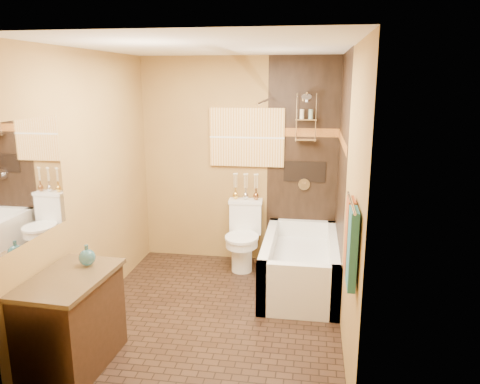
% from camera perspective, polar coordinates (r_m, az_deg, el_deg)
% --- Properties ---
extents(floor, '(3.00, 3.00, 0.00)m').
position_cam_1_polar(floor, '(4.72, -3.09, -14.61)').
color(floor, black).
rests_on(floor, ground).
extents(wall_left, '(0.02, 3.00, 2.50)m').
position_cam_1_polar(wall_left, '(4.67, -17.84, 0.83)').
color(wall_left, olive).
rests_on(wall_left, floor).
extents(wall_right, '(0.02, 3.00, 2.50)m').
position_cam_1_polar(wall_right, '(4.19, 12.94, -0.27)').
color(wall_right, olive).
rests_on(wall_right, floor).
extents(wall_back, '(2.40, 0.02, 2.50)m').
position_cam_1_polar(wall_back, '(5.72, -0.14, 3.74)').
color(wall_back, olive).
rests_on(wall_back, floor).
extents(wall_front, '(2.40, 0.02, 2.50)m').
position_cam_1_polar(wall_front, '(2.89, -9.62, -6.47)').
color(wall_front, olive).
rests_on(wall_front, floor).
extents(ceiling, '(3.00, 3.00, 0.00)m').
position_cam_1_polar(ceiling, '(4.17, -3.55, 17.28)').
color(ceiling, silver).
rests_on(ceiling, wall_back).
extents(alcove_tile_back, '(0.85, 0.01, 2.50)m').
position_cam_1_polar(alcove_tile_back, '(5.64, 7.66, 3.48)').
color(alcove_tile_back, black).
rests_on(alcove_tile_back, wall_back).
extents(alcove_tile_right, '(0.01, 1.50, 2.50)m').
position_cam_1_polar(alcove_tile_right, '(4.92, 12.24, 1.81)').
color(alcove_tile_right, black).
rests_on(alcove_tile_right, wall_right).
extents(mosaic_band_back, '(0.85, 0.01, 0.10)m').
position_cam_1_polar(mosaic_band_back, '(5.58, 7.78, 7.20)').
color(mosaic_band_back, brown).
rests_on(mosaic_band_back, alcove_tile_back).
extents(mosaic_band_right, '(0.01, 1.50, 0.10)m').
position_cam_1_polar(mosaic_band_right, '(4.86, 12.35, 6.08)').
color(mosaic_band_right, brown).
rests_on(mosaic_band_right, alcove_tile_right).
extents(alcove_niche, '(0.50, 0.01, 0.25)m').
position_cam_1_polar(alcove_niche, '(5.65, 7.88, 2.46)').
color(alcove_niche, black).
rests_on(alcove_niche, alcove_tile_back).
extents(shower_fixtures, '(0.24, 0.33, 1.16)m').
position_cam_1_polar(shower_fixtures, '(5.47, 8.03, 7.56)').
color(shower_fixtures, silver).
rests_on(shower_fixtures, floor).
extents(curtain_rod, '(0.03, 1.55, 0.03)m').
position_cam_1_polar(curtain_rod, '(4.84, 3.20, 11.10)').
color(curtain_rod, silver).
rests_on(curtain_rod, wall_back).
extents(towel_bar, '(0.02, 0.55, 0.02)m').
position_cam_1_polar(towel_bar, '(3.13, 13.44, -1.25)').
color(towel_bar, silver).
rests_on(towel_bar, wall_right).
extents(towel_teal, '(0.05, 0.22, 0.52)m').
position_cam_1_polar(towel_teal, '(3.08, 13.53, -6.73)').
color(towel_teal, '#215F70').
rests_on(towel_teal, towel_bar).
extents(towel_rust, '(0.05, 0.22, 0.52)m').
position_cam_1_polar(towel_rust, '(3.33, 13.20, -5.18)').
color(towel_rust, '#973D1B').
rests_on(towel_rust, towel_bar).
extents(sunset_painting, '(0.90, 0.04, 0.70)m').
position_cam_1_polar(sunset_painting, '(5.64, 0.84, 6.68)').
color(sunset_painting, orange).
rests_on(sunset_painting, wall_back).
extents(vanity_mirror, '(0.01, 1.00, 0.90)m').
position_cam_1_polar(vanity_mirror, '(3.77, -24.68, 1.18)').
color(vanity_mirror, white).
rests_on(vanity_mirror, wall_left).
extents(bathtub, '(0.80, 1.50, 0.55)m').
position_cam_1_polar(bathtub, '(5.22, 7.36, -9.16)').
color(bathtub, white).
rests_on(bathtub, floor).
extents(toilet, '(0.42, 0.61, 0.80)m').
position_cam_1_polar(toilet, '(5.64, 0.42, -5.28)').
color(toilet, white).
rests_on(toilet, floor).
extents(vanity, '(0.58, 0.90, 0.77)m').
position_cam_1_polar(vanity, '(4.01, -19.81, -14.65)').
color(vanity, black).
rests_on(vanity, floor).
extents(teal_bottle, '(0.13, 0.13, 0.21)m').
position_cam_1_polar(teal_bottle, '(3.98, -18.16, -7.33)').
color(teal_bottle, '#255F70').
rests_on(teal_bottle, vanity).
extents(bud_vases, '(0.32, 0.07, 0.31)m').
position_cam_1_polar(bud_vases, '(5.65, 0.70, 0.75)').
color(bud_vases, gold).
rests_on(bud_vases, toilet).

